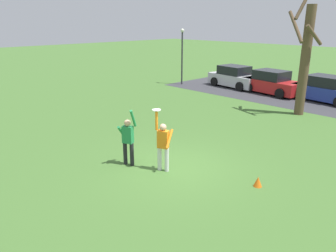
{
  "coord_description": "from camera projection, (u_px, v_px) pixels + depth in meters",
  "views": [
    {
      "loc": [
        7.34,
        -7.33,
        4.83
      ],
      "look_at": [
        -0.66,
        0.41,
        1.26
      ],
      "focal_mm": 35.2,
      "sensor_mm": 36.0,
      "label": 1
    }
  ],
  "objects": [
    {
      "name": "ground_plane",
      "position": [
        173.0,
        167.0,
        11.35
      ],
      "size": [
        120.0,
        120.0,
        0.0
      ],
      "primitive_type": "plane",
      "color": "#426B2D"
    },
    {
      "name": "person_catcher",
      "position": [
        163.0,
        143.0,
        10.84
      ],
      "size": [
        0.58,
        0.5,
        2.08
      ],
      "rotation": [
        0.0,
        0.0,
        -2.71
      ],
      "color": "silver",
      "rests_on": "ground_plane"
    },
    {
      "name": "person_defender",
      "position": [
        128.0,
        138.0,
        11.29
      ],
      "size": [
        0.64,
        0.59,
        2.04
      ],
      "rotation": [
        0.0,
        0.0,
        0.43
      ],
      "color": "black",
      "rests_on": "ground_plane"
    },
    {
      "name": "frisbee_disc",
      "position": [
        156.0,
        110.0,
        10.58
      ],
      "size": [
        0.28,
        0.28,
        0.02
      ],
      "primitive_type": "cylinder",
      "color": "white",
      "rests_on": "person_catcher"
    },
    {
      "name": "parked_car_silver",
      "position": [
        235.0,
        77.0,
        24.96
      ],
      "size": [
        4.28,
        2.41,
        1.59
      ],
      "rotation": [
        0.0,
        0.0,
        -0.12
      ],
      "color": "#BCBCC1",
      "rests_on": "ground_plane"
    },
    {
      "name": "parked_car_red",
      "position": [
        272.0,
        83.0,
        22.69
      ],
      "size": [
        4.28,
        2.41,
        1.59
      ],
      "rotation": [
        0.0,
        0.0,
        -0.12
      ],
      "color": "red",
      "rests_on": "ground_plane"
    },
    {
      "name": "parked_car_blue",
      "position": [
        327.0,
        90.0,
        20.44
      ],
      "size": [
        4.28,
        2.41,
        1.59
      ],
      "rotation": [
        0.0,
        0.0,
        -0.12
      ],
      "color": "#233893",
      "rests_on": "ground_plane"
    },
    {
      "name": "parking_strip",
      "position": [
        321.0,
        102.0,
        20.58
      ],
      "size": [
        21.91,
        6.4,
        0.01
      ],
      "primitive_type": "cube",
      "color": "#38383D",
      "rests_on": "ground_plane"
    },
    {
      "name": "bare_tree_tall",
      "position": [
        305.0,
        58.0,
        16.92
      ],
      "size": [
        1.83,
        1.79,
        6.42
      ],
      "color": "brown",
      "rests_on": "ground_plane"
    },
    {
      "name": "lamppost_by_lot",
      "position": [
        182.0,
        51.0,
        25.43
      ],
      "size": [
        0.28,
        0.28,
        4.26
      ],
      "color": "#2D2D33",
      "rests_on": "ground_plane"
    },
    {
      "name": "field_cone_orange",
      "position": [
        258.0,
        182.0,
        10.01
      ],
      "size": [
        0.26,
        0.26,
        0.32
      ],
      "primitive_type": "cone",
      "color": "orange",
      "rests_on": "ground_plane"
    }
  ]
}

